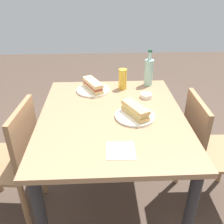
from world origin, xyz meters
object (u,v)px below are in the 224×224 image
at_px(plate_far, 93,90).
at_px(olive_bowl, 146,96).
at_px(knife_near, 142,112).
at_px(knife_far, 99,87).
at_px(water_bottle, 149,72).
at_px(chair_near, 14,158).
at_px(dining_table, 112,131).
at_px(chair_far, 205,148).
at_px(baguette_sandwich_far, 93,85).
at_px(baguette_sandwich_near, 135,110).
at_px(beer_glass, 123,79).
at_px(plate_near, 135,116).

relative_size(plate_far, olive_bowl, 2.98).
bearing_deg(knife_near, knife_far, -145.87).
bearing_deg(water_bottle, chair_near, -62.25).
relative_size(dining_table, chair_far, 1.24).
bearing_deg(plate_far, knife_far, 127.69).
relative_size(baguette_sandwich_far, olive_bowl, 2.80).
bearing_deg(water_bottle, baguette_sandwich_far, -77.21).
bearing_deg(chair_far, dining_table, -89.86).
bearing_deg(baguette_sandwich_near, chair_far, 94.26).
distance_m(knife_far, water_bottle, 0.40).
bearing_deg(chair_far, beer_glass, -125.79).
distance_m(dining_table, baguette_sandwich_far, 0.41).
relative_size(knife_far, water_bottle, 0.55).
xyz_separation_m(baguette_sandwich_far, knife_far, (-0.03, 0.04, -0.03)).
bearing_deg(plate_far, chair_near, -52.36).
relative_size(chair_near, baguette_sandwich_near, 3.99).
relative_size(baguette_sandwich_near, knife_near, 1.22).
bearing_deg(knife_far, baguette_sandwich_near, 27.13).
bearing_deg(knife_far, chair_far, 61.71).
distance_m(chair_far, beer_glass, 0.76).
relative_size(baguette_sandwich_near, olive_bowl, 2.66).
bearing_deg(plate_near, dining_table, -104.62).
relative_size(knife_near, olive_bowl, 2.19).
bearing_deg(dining_table, knife_near, 90.06).
height_order(chair_near, plate_far, chair_near).
xyz_separation_m(chair_near, plate_far, (-0.40, 0.52, 0.29)).
height_order(chair_far, plate_near, chair_far).
height_order(chair_far, olive_bowl, chair_far).
height_order(baguette_sandwich_near, baguette_sandwich_far, same).
relative_size(knife_near, plate_far, 0.73).
height_order(baguette_sandwich_far, olive_bowl, baguette_sandwich_far).
bearing_deg(chair_near, water_bottle, 117.75).
xyz_separation_m(baguette_sandwich_near, plate_far, (-0.39, -0.26, -0.04)).
bearing_deg(plate_near, water_bottle, 161.49).
bearing_deg(baguette_sandwich_near, baguette_sandwich_far, -146.47).
bearing_deg(dining_table, beer_glass, 165.94).
relative_size(dining_table, baguette_sandwich_near, 4.96).
bearing_deg(knife_near, plate_far, -139.35).
height_order(dining_table, baguette_sandwich_near, baguette_sandwich_near).
xyz_separation_m(baguette_sandwich_far, beer_glass, (-0.04, 0.22, 0.03)).
height_order(water_bottle, olive_bowl, water_bottle).
relative_size(dining_table, knife_near, 6.04).
relative_size(baguette_sandwich_far, knife_far, 1.52).
xyz_separation_m(chair_far, beer_glass, (-0.39, -0.54, 0.36)).
distance_m(plate_near, baguette_sandwich_far, 0.47).
bearing_deg(chair_near, plate_near, 90.49).
bearing_deg(plate_near, baguette_sandwich_near, 180.00).
relative_size(chair_near, plate_near, 3.55).
height_order(baguette_sandwich_far, beer_glass, beer_glass).
bearing_deg(knife_far, chair_near, -52.36).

